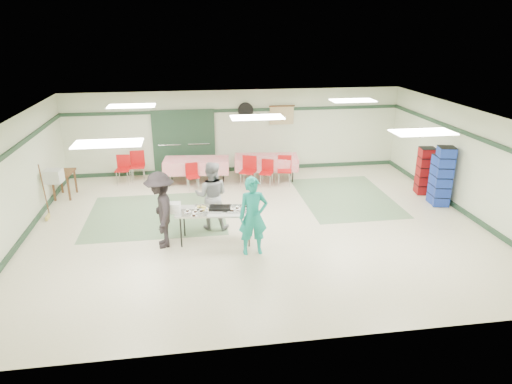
{
  "coord_description": "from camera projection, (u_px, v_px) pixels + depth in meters",
  "views": [
    {
      "loc": [
        -1.56,
        -10.24,
        4.69
      ],
      "look_at": [
        -0.07,
        -0.3,
        0.97
      ],
      "focal_mm": 32.0,
      "sensor_mm": 36.0,
      "label": 1
    }
  ],
  "objects": [
    {
      "name": "floor",
      "position": [
        257.0,
        224.0,
        11.34
      ],
      "size": [
        11.0,
        11.0,
        0.0
      ],
      "primitive_type": "plane",
      "color": "beige",
      "rests_on": "ground"
    },
    {
      "name": "ceiling",
      "position": [
        257.0,
        116.0,
        10.4
      ],
      "size": [
        11.0,
        11.0,
        0.0
      ],
      "primitive_type": "plane",
      "rotation": [
        3.14,
        0.0,
        0.0
      ],
      "color": "white",
      "rests_on": "wall_back"
    },
    {
      "name": "wall_back",
      "position": [
        237.0,
        131.0,
        15.04
      ],
      "size": [
        11.0,
        0.0,
        11.0
      ],
      "primitive_type": "plane",
      "rotation": [
        1.57,
        0.0,
        0.0
      ],
      "color": "beige",
      "rests_on": "floor"
    },
    {
      "name": "wall_front",
      "position": [
        303.0,
        266.0,
        6.7
      ],
      "size": [
        11.0,
        0.0,
        11.0
      ],
      "primitive_type": "plane",
      "rotation": [
        -1.57,
        0.0,
        0.0
      ],
      "color": "beige",
      "rests_on": "floor"
    },
    {
      "name": "wall_left",
      "position": [
        12.0,
        184.0,
        10.1
      ],
      "size": [
        0.0,
        9.0,
        9.0
      ],
      "primitive_type": "plane",
      "rotation": [
        1.57,
        0.0,
        1.57
      ],
      "color": "beige",
      "rests_on": "floor"
    },
    {
      "name": "wall_right",
      "position": [
        470.0,
        163.0,
        11.64
      ],
      "size": [
        0.0,
        9.0,
        9.0
      ],
      "primitive_type": "plane",
      "rotation": [
        1.57,
        0.0,
        -1.57
      ],
      "color": "beige",
      "rests_on": "floor"
    },
    {
      "name": "trim_back",
      "position": [
        236.0,
        110.0,
        14.77
      ],
      "size": [
        11.0,
        0.06,
        0.1
      ],
      "primitive_type": "cube",
      "color": "#1F3A27",
      "rests_on": "wall_back"
    },
    {
      "name": "baseboard_back",
      "position": [
        237.0,
        169.0,
        15.46
      ],
      "size": [
        11.0,
        0.06,
        0.12
      ],
      "primitive_type": "cube",
      "color": "#1F3A27",
      "rests_on": "floor"
    },
    {
      "name": "trim_left",
      "position": [
        8.0,
        153.0,
        9.86
      ],
      "size": [
        0.06,
        9.0,
        0.1
      ],
      "primitive_type": "cube",
      "rotation": [
        0.0,
        0.0,
        1.57
      ],
      "color": "#1F3A27",
      "rests_on": "wall_back"
    },
    {
      "name": "baseboard_left",
      "position": [
        24.0,
        236.0,
        10.55
      ],
      "size": [
        0.06,
        9.0,
        0.12
      ],
      "primitive_type": "cube",
      "rotation": [
        0.0,
        0.0,
        1.57
      ],
      "color": "#1F3A27",
      "rests_on": "floor"
    },
    {
      "name": "trim_right",
      "position": [
        473.0,
        136.0,
        11.39
      ],
      "size": [
        0.06,
        9.0,
        0.1
      ],
      "primitive_type": "cube",
      "rotation": [
        0.0,
        0.0,
        1.57
      ],
      "color": "#1F3A27",
      "rests_on": "wall_back"
    },
    {
      "name": "baseboard_right",
      "position": [
        461.0,
        210.0,
        12.08
      ],
      "size": [
        0.06,
        9.0,
        0.12
      ],
      "primitive_type": "cube",
      "rotation": [
        0.0,
        0.0,
        1.57
      ],
      "color": "#1F3A27",
      "rests_on": "floor"
    },
    {
      "name": "green_patch_a",
      "position": [
        157.0,
        214.0,
        11.92
      ],
      "size": [
        3.5,
        3.0,
        0.01
      ],
      "primitive_type": "cube",
      "color": "gray",
      "rests_on": "floor"
    },
    {
      "name": "green_patch_b",
      "position": [
        345.0,
        197.0,
        13.12
      ],
      "size": [
        2.5,
        3.5,
        0.01
      ],
      "primitive_type": "cube",
      "color": "gray",
      "rests_on": "floor"
    },
    {
      "name": "double_door_left",
      "position": [
        169.0,
        143.0,
        14.78
      ],
      "size": [
        0.9,
        0.06,
        2.1
      ],
      "primitive_type": "cube",
      "color": "gray",
      "rests_on": "floor"
    },
    {
      "name": "double_door_right",
      "position": [
        199.0,
        142.0,
        14.92
      ],
      "size": [
        0.9,
        0.06,
        2.1
      ],
      "primitive_type": "cube",
      "color": "gray",
      "rests_on": "floor"
    },
    {
      "name": "door_frame",
      "position": [
        184.0,
        143.0,
        14.83
      ],
      "size": [
        2.0,
        0.03,
        2.15
      ],
      "primitive_type": "cube",
      "color": "#1F3A27",
      "rests_on": "floor"
    },
    {
      "name": "wall_fan",
      "position": [
        246.0,
        110.0,
        14.79
      ],
      "size": [
        0.5,
        0.1,
        0.5
      ],
      "primitive_type": "cylinder",
      "rotation": [
        1.57,
        0.0,
        0.0
      ],
      "color": "black",
      "rests_on": "wall_back"
    },
    {
      "name": "scroll_banner",
      "position": [
        282.0,
        115.0,
        15.02
      ],
      "size": [
        0.8,
        0.02,
        0.6
      ],
      "primitive_type": "cube",
      "color": "#D6B986",
      "rests_on": "wall_back"
    },
    {
      "name": "serving_table",
      "position": [
        215.0,
        212.0,
        10.22
      ],
      "size": [
        1.82,
        0.92,
        0.76
      ],
      "rotation": [
        0.0,
        0.0,
        -0.13
      ],
      "color": "beige",
      "rests_on": "floor"
    },
    {
      "name": "sheet_tray_right",
      "position": [
        239.0,
        209.0,
        10.25
      ],
      "size": [
        0.65,
        0.53,
        0.02
      ],
      "primitive_type": "cube",
      "rotation": [
        0.0,
        0.0,
        -0.13
      ],
      "color": "silver",
      "rests_on": "serving_table"
    },
    {
      "name": "sheet_tray_mid",
      "position": [
        208.0,
        209.0,
        10.24
      ],
      "size": [
        0.66,
        0.54,
        0.02
      ],
      "primitive_type": "cube",
      "rotation": [
        0.0,
        0.0,
        -0.13
      ],
      "color": "silver",
      "rests_on": "serving_table"
    },
    {
      "name": "sheet_tray_left",
      "position": [
        194.0,
        214.0,
        9.98
      ],
      "size": [
        0.65,
        0.53,
        0.02
      ],
      "primitive_type": "cube",
      "rotation": [
        0.0,
        0.0,
        -0.13
      ],
      "color": "silver",
      "rests_on": "serving_table"
    },
    {
      "name": "baking_pan",
      "position": [
        220.0,
        208.0,
        10.22
      ],
      "size": [
        0.51,
        0.36,
        0.08
      ],
      "primitive_type": "cube",
      "rotation": [
        0.0,
        0.0,
        -0.13
      ],
      "color": "black",
      "rests_on": "serving_table"
    },
    {
      "name": "foam_box_stack",
      "position": [
        175.0,
        208.0,
        10.05
      ],
      "size": [
        0.28,
        0.26,
        0.23
      ],
      "primitive_type": "cube",
      "rotation": [
        0.0,
        0.0,
        -0.13
      ],
      "color": "white",
      "rests_on": "serving_table"
    },
    {
      "name": "volunteer_teal",
      "position": [
        253.0,
        216.0,
        9.65
      ],
      "size": [
        0.64,
        0.44,
        1.72
      ],
      "primitive_type": "imported",
      "rotation": [
        0.0,
        0.0,
        0.04
      ],
      "color": "teal",
      "rests_on": "floor"
    },
    {
      "name": "volunteer_grey",
      "position": [
        212.0,
        196.0,
        10.87
      ],
      "size": [
        0.93,
        0.79,
        1.67
      ],
      "primitive_type": "imported",
      "rotation": [
        0.0,
        0.0,
        2.93
      ],
      "color": "gray",
      "rests_on": "floor"
    },
    {
      "name": "volunteer_dark",
      "position": [
        161.0,
        210.0,
        9.96
      ],
      "size": [
        0.77,
        1.18,
        1.73
      ],
      "primitive_type": "imported",
      "rotation": [
        0.0,
        0.0,
        -1.45
      ],
      "color": "black",
      "rests_on": "floor"
    },
    {
      "name": "dining_table_a",
      "position": [
        266.0,
        162.0,
        14.45
      ],
      "size": [
        2.06,
        1.11,
        0.77
      ],
      "rotation": [
        0.0,
        0.0,
        -0.13
      ],
      "color": "red",
      "rests_on": "floor"
    },
    {
      "name": "dining_table_b",
      "position": [
        196.0,
        165.0,
        14.14
      ],
      "size": [
        2.05,
        1.06,
        0.77
      ],
      "rotation": [
        0.0,
        0.0,
        -0.09
      ],
      "color": "red",
      "rests_on": "floor"
    },
    {
      "name": "chair_a",
      "position": [
        267.0,
        170.0,
        13.93
      ],
      "size": [
        0.49,
        0.49,
        0.81
      ],
      "rotation": [
        0.0,
        0.0,
        -0.4
      ],
      "color": "red",
      "rests_on": "floor"
    },
    {
      "name": "chair_b",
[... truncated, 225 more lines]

